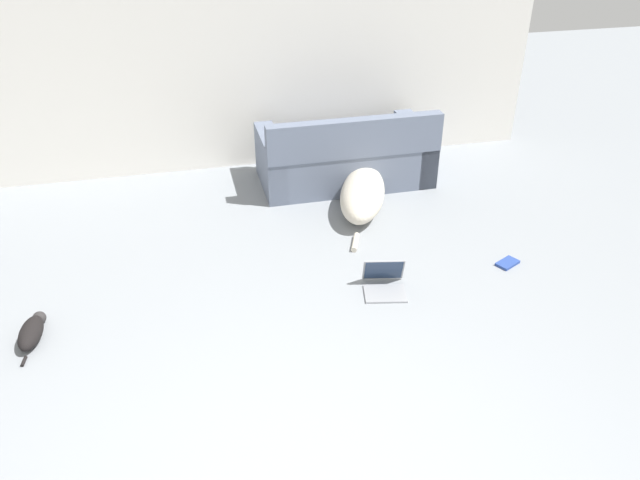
{
  "coord_description": "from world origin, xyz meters",
  "views": [
    {
      "loc": [
        -0.42,
        -1.99,
        3.0
      ],
      "look_at": [
        0.51,
        1.96,
        0.56
      ],
      "focal_mm": 35.0,
      "sensor_mm": 36.0,
      "label": 1
    }
  ],
  "objects_px": {
    "couch": "(345,158)",
    "cat": "(32,332)",
    "dog": "(363,191)",
    "laptop_open": "(384,280)",
    "book_blue": "(508,263)"
  },
  "relations": [
    {
      "from": "couch",
      "to": "dog",
      "type": "xyz_separation_m",
      "value": [
        0.02,
        -0.62,
        -0.1
      ]
    },
    {
      "from": "cat",
      "to": "book_blue",
      "type": "relative_size",
      "value": 2.3
    },
    {
      "from": "couch",
      "to": "cat",
      "type": "height_order",
      "value": "couch"
    },
    {
      "from": "dog",
      "to": "book_blue",
      "type": "distance_m",
      "value": 1.63
    },
    {
      "from": "book_blue",
      "to": "laptop_open",
      "type": "bearing_deg",
      "value": -175.76
    },
    {
      "from": "dog",
      "to": "book_blue",
      "type": "height_order",
      "value": "dog"
    },
    {
      "from": "couch",
      "to": "cat",
      "type": "distance_m",
      "value": 3.6
    },
    {
      "from": "couch",
      "to": "laptop_open",
      "type": "distance_m",
      "value": 2.06
    },
    {
      "from": "couch",
      "to": "book_blue",
      "type": "xyz_separation_m",
      "value": [
        0.95,
        -1.95,
        -0.27
      ]
    },
    {
      "from": "couch",
      "to": "dog",
      "type": "height_order",
      "value": "couch"
    },
    {
      "from": "dog",
      "to": "laptop_open",
      "type": "bearing_deg",
      "value": -167.98
    },
    {
      "from": "dog",
      "to": "cat",
      "type": "distance_m",
      "value": 3.29
    },
    {
      "from": "cat",
      "to": "book_blue",
      "type": "height_order",
      "value": "cat"
    },
    {
      "from": "laptop_open",
      "to": "book_blue",
      "type": "distance_m",
      "value": 1.17
    },
    {
      "from": "cat",
      "to": "laptop_open",
      "type": "distance_m",
      "value": 2.72
    }
  ]
}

